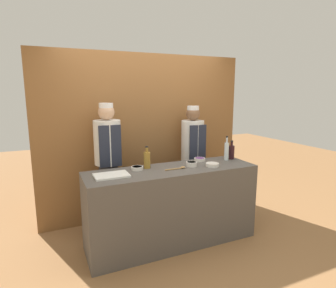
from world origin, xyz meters
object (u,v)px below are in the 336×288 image
sauce_bowl_purple (200,159)px  chef_right (192,157)px  cutting_board (111,175)px  bottle_vinegar (147,160)px  sauce_bowl_green (192,164)px  bottle_wine (231,152)px  chef_left (108,163)px  wooden_spoon (178,168)px  sauce_bowl_red (212,165)px  sauce_bowl_brown (137,168)px  bottle_clear (226,151)px

sauce_bowl_purple → chef_right: chef_right is taller
cutting_board → bottle_vinegar: (0.47, 0.15, 0.10)m
sauce_bowl_purple → cutting_board: sauce_bowl_purple is taller
sauce_bowl_green → sauce_bowl_purple: bearing=40.1°
sauce_bowl_purple → bottle_wine: size_ratio=0.58×
sauce_bowl_purple → chef_right: bearing=73.0°
bottle_vinegar → chef_left: 0.62m
bottle_vinegar → wooden_spoon: (0.32, -0.20, -0.09)m
sauce_bowl_red → sauce_bowl_purple: size_ratio=1.08×
sauce_bowl_green → sauce_bowl_brown: sauce_bowl_green is taller
chef_right → chef_left: bearing=180.0°
wooden_spoon → sauce_bowl_brown: bearing=159.3°
bottle_wine → bottle_vinegar: bearing=178.6°
sauce_bowl_green → bottle_clear: 0.60m
sauce_bowl_brown → bottle_wine: size_ratio=0.54×
sauce_bowl_green → wooden_spoon: (-0.21, -0.05, -0.02)m
bottle_vinegar → chef_left: size_ratio=0.16×
sauce_bowl_red → bottle_vinegar: bottle_vinegar is taller
sauce_bowl_purple → bottle_wine: 0.47m
chef_right → sauce_bowl_green: bearing=-119.8°
sauce_bowl_brown → chef_left: chef_left is taller
chef_left → chef_right: 1.26m
bottle_clear → wooden_spoon: 0.81m
sauce_bowl_brown → bottle_vinegar: bottle_vinegar is taller
chef_left → bottle_vinegar: bearing=-53.5°
sauce_bowl_purple → chef_left: size_ratio=0.09×
sauce_bowl_purple → cutting_board: (-1.23, -0.20, -0.01)m
cutting_board → sauce_bowl_green: bearing=0.3°
bottle_vinegar → chef_left: chef_left is taller
sauce_bowl_red → chef_right: size_ratio=0.10×
sauce_bowl_purple → chef_right: 0.47m
cutting_board → chef_left: size_ratio=0.22×
bottle_clear → bottle_wine: bottle_clear is taller
sauce_bowl_brown → bottle_vinegar: size_ratio=0.51×
bottle_clear → sauce_bowl_purple: bearing=163.8°
sauce_bowl_brown → chef_left: 0.57m
chef_left → bottle_wine: bearing=-18.3°
wooden_spoon → chef_right: size_ratio=0.16×
sauce_bowl_red → bottle_clear: bottle_clear is taller
sauce_bowl_red → bottle_wine: bearing=26.9°
cutting_board → chef_right: size_ratio=0.23×
bottle_wine → sauce_bowl_green: bearing=-170.3°
bottle_wine → cutting_board: bearing=-175.8°
sauce_bowl_green → sauce_bowl_brown: (-0.66, 0.12, -0.01)m
chef_right → sauce_bowl_brown: bearing=-153.4°
bottle_vinegar → cutting_board: bearing=-161.9°
bottle_wine → chef_left: chef_left is taller
sauce_bowl_brown → wooden_spoon: bearing=-20.7°
bottle_clear → bottle_wine: size_ratio=1.28×
sauce_bowl_green → bottle_vinegar: (-0.53, 0.15, 0.07)m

